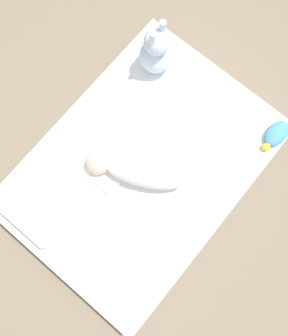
{
  "coord_description": "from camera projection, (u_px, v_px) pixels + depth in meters",
  "views": [
    {
      "loc": [
        0.26,
        0.23,
        1.88
      ],
      "look_at": [
        0.02,
        0.02,
        0.21
      ],
      "focal_mm": 35.0,
      "sensor_mm": 36.0,
      "label": 1
    }
  ],
  "objects": [
    {
      "name": "burp_cloth",
      "position": [
        111.0,
        167.0,
        1.74
      ],
      "size": [
        0.25,
        0.19,
        0.02
      ],
      "color": "white",
      "rests_on": "bed_mattress"
    },
    {
      "name": "bunny_plush",
      "position": [
        156.0,
        52.0,
        1.73
      ],
      "size": [
        0.18,
        0.18,
        0.34
      ],
      "color": "silver",
      "rests_on": "bed_mattress"
    },
    {
      "name": "swaddled_baby",
      "position": [
        137.0,
        171.0,
        1.67
      ],
      "size": [
        0.34,
        0.51,
        0.16
      ],
      "rotation": [
        0.0,
        0.0,
        5.19
      ],
      "color": "white",
      "rests_on": "bed_mattress"
    },
    {
      "name": "pillow",
      "position": [
        45.0,
        203.0,
        1.67
      ],
      "size": [
        0.33,
        0.3,
        0.1
      ],
      "color": "white",
      "rests_on": "bed_mattress"
    },
    {
      "name": "ground_plane",
      "position": [
        143.0,
        170.0,
        1.91
      ],
      "size": [
        12.0,
        12.0,
        0.0
      ],
      "primitive_type": "plane",
      "color": "#7A6B56"
    },
    {
      "name": "turtle_plush",
      "position": [
        276.0,
        135.0,
        1.75
      ],
      "size": [
        0.2,
        0.1,
        0.06
      ],
      "color": "#4C99C6",
      "rests_on": "bed_mattress"
    },
    {
      "name": "bed_mattress",
      "position": [
        143.0,
        167.0,
        1.83
      ],
      "size": [
        1.42,
        1.03,
        0.16
      ],
      "color": "white",
      "rests_on": "ground_plane"
    }
  ]
}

